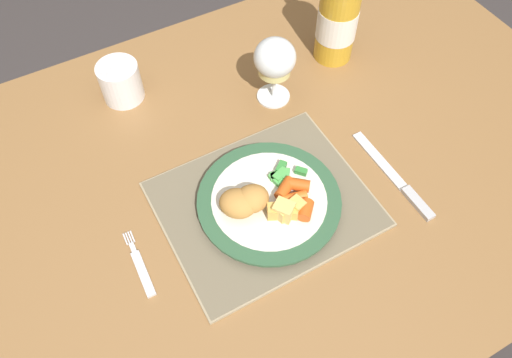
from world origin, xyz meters
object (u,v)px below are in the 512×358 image
at_px(dinner_plate, 269,202).
at_px(bottle, 339,11).
at_px(fork, 141,268).
at_px(wine_glass, 275,60).
at_px(table_knife, 399,182).
at_px(dining_table, 230,209).
at_px(drinking_cup, 120,81).

relative_size(dinner_plate, bottle, 0.80).
height_order(fork, wine_glass, wine_glass).
height_order(dinner_plate, fork, dinner_plate).
relative_size(wine_glass, bottle, 0.46).
bearing_deg(dinner_plate, fork, -179.58).
distance_m(table_knife, wine_glass, 0.31).
bearing_deg(fork, bottle, 26.29).
height_order(table_knife, bottle, bottle).
relative_size(dinner_plate, fork, 1.98).
relative_size(dining_table, wine_glass, 10.74).
bearing_deg(dinner_plate, table_knife, -16.56).
distance_m(dining_table, table_knife, 0.31).
bearing_deg(dinner_plate, wine_glass, 58.26).
relative_size(table_knife, bottle, 0.70).
height_order(dining_table, wine_glass, wine_glass).
xyz_separation_m(dining_table, bottle, (0.34, 0.19, 0.19)).
xyz_separation_m(dinner_plate, table_knife, (0.22, -0.07, -0.01)).
distance_m(dinner_plate, drinking_cup, 0.38).
xyz_separation_m(dinner_plate, drinking_cup, (-0.12, 0.36, 0.02)).
bearing_deg(table_knife, bottle, 76.13).
bearing_deg(wine_glass, bottle, 15.01).
distance_m(dinner_plate, fork, 0.23).
distance_m(dining_table, fork, 0.22).
bearing_deg(table_knife, dinner_plate, 163.44).
relative_size(wine_glass, drinking_cup, 1.74).
bearing_deg(drinking_cup, wine_glass, -29.39).
bearing_deg(dining_table, fork, -158.21).
bearing_deg(dinner_plate, drinking_cup, 108.71).
bearing_deg(fork, wine_glass, 30.92).
height_order(dining_table, dinner_plate, dinner_plate).
relative_size(table_knife, drinking_cup, 2.66).
distance_m(table_knife, bottle, 0.36).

